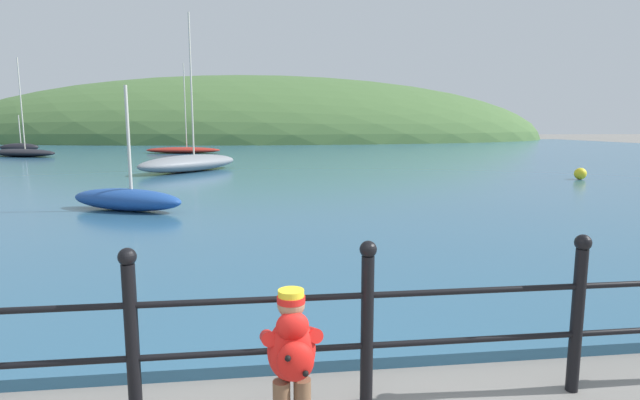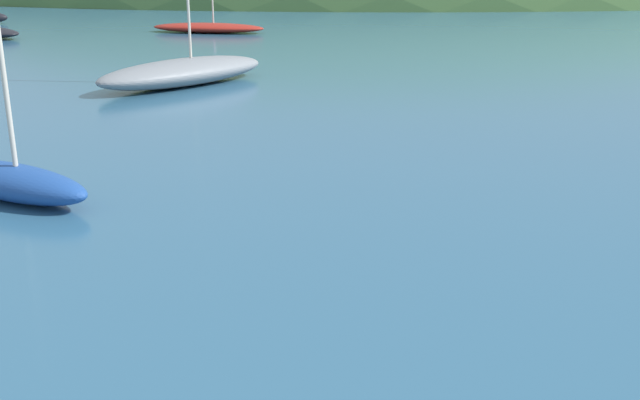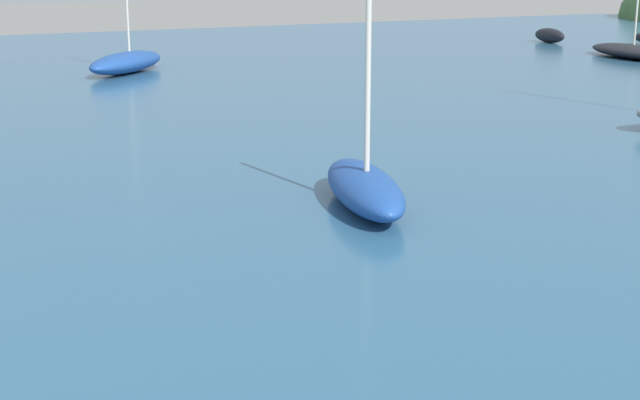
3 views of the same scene
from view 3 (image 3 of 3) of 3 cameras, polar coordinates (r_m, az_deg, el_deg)
The scene contains 4 objects.
boat_white_sailboat at distance 40.77m, azimuth 14.48°, elevation 10.16°, with size 2.38×1.38×0.62m.
boat_far_right at distance 27.64m, azimuth -12.26°, elevation 8.65°, with size 3.86×4.05×5.46m.
boat_mid_harbor at distance 33.95m, azimuth 19.23°, elevation 9.02°, with size 5.09×3.60×5.82m.
boat_nearest_quay at distance 11.12m, azimuth 2.84°, elevation 0.86°, with size 2.87×1.93×2.74m.
Camera 3 is at (5.41, 2.98, 2.90)m, focal length 50.00 mm.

